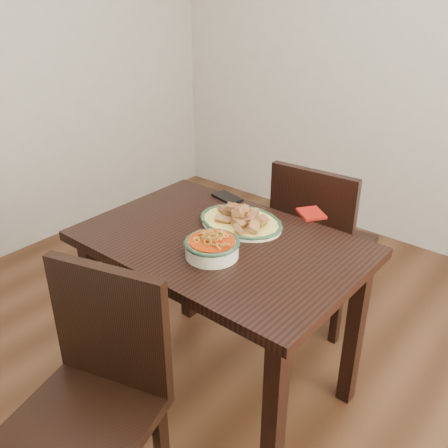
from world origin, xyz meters
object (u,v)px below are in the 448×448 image
Objects in this scene: chair_far at (318,238)px; fish_plate at (241,215)px; chair_near at (96,388)px; smartphone at (227,197)px; noodle_bowl at (212,245)px; dining_table at (221,264)px.

chair_far is 2.48× the size of fish_plate.
chair_far is 1.00× the size of chair_near.
fish_plate reaches higher than smartphone.
noodle_bowl is (0.03, 0.54, 0.29)m from chair_near.
chair_far reaches higher than smartphone.
fish_plate is (-0.09, -0.51, 0.30)m from chair_far.
dining_table is 0.67m from chair_near.
chair_far reaches higher than noodle_bowl.
fish_plate is at bearing 75.36° from chair_far.
smartphone is (-0.30, -0.35, 0.26)m from chair_far.
noodle_bowl is (0.05, -0.11, 0.16)m from dining_table.
fish_plate is 2.55× the size of smartphone.
fish_plate is 1.75× the size of noodle_bowl.
dining_table is 0.20m from noodle_bowl.
chair_far is at bearing 60.73° from smartphone.
smartphone is at bearing 123.17° from noodle_bowl.
noodle_bowl is at bearing -74.42° from fish_plate.
chair_near is (0.03, -0.65, -0.14)m from dining_table.
noodle_bowl reaches higher than dining_table.
chair_near is (-0.04, -1.32, 0.00)m from chair_far.
noodle_bowl is at bearing -64.36° from dining_table.
noodle_bowl is 0.52m from smartphone.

